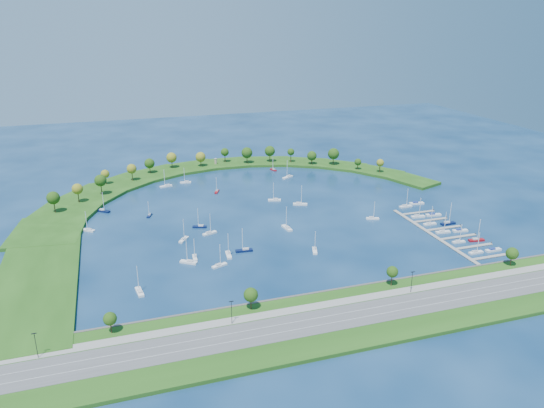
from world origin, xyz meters
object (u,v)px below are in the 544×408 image
object	(u,v)px
moored_boat_10	(200,226)
moored_boat_15	(287,228)
moored_boat_1	(275,199)
docked_boat_8	(418,216)
docked_boat_9	(433,215)
moored_boat_11	(166,186)
moored_boat_12	(149,215)
moored_boat_0	(103,210)
docked_boat_2	(459,241)
moored_boat_2	(288,177)
moored_boat_9	(219,265)
docked_boat_10	(405,206)
moored_boat_17	(372,218)
docked_boat_1	(493,250)
moored_boat_8	(228,254)
moored_boat_14	(210,233)
moored_boat_16	(139,291)
docked_boat_3	(476,239)
dock_system	(444,233)
moored_boat_4	(217,191)
moored_boat_3	(244,250)
moored_boat_5	(273,169)
docked_boat_6	(430,223)
moored_boat_13	(88,230)
docked_boat_0	(476,252)
docked_boat_5	(460,230)
moored_boat_21	(186,182)
harbor_tower	(216,161)
moored_boat_20	(189,262)
moored_boat_6	(195,257)
docked_boat_7	(448,223)
docked_boat_4	(443,231)
moored_boat_19	(300,204)

from	to	relation	value
moored_boat_10	moored_boat_15	xyz separation A→B (m)	(47.34, -17.53, 0.05)
moored_boat_1	moored_boat_10	xyz separation A→B (m)	(-55.65, -30.82, -0.02)
docked_boat_8	docked_boat_9	size ratio (longest dim) A/B	1.29
moored_boat_11	moored_boat_12	world-z (taller)	moored_boat_11
moored_boat_0	docked_boat_2	world-z (taller)	moored_boat_0
moored_boat_1	moored_boat_2	bearing A→B (deg)	-103.24
moored_boat_9	docked_boat_10	bearing A→B (deg)	-2.26
moored_boat_17	moored_boat_1	bearing A→B (deg)	151.54
docked_boat_1	moored_boat_10	bearing A→B (deg)	149.30
moored_boat_8	moored_boat_14	bearing A→B (deg)	-167.99
moored_boat_16	docked_boat_1	bearing A→B (deg)	-101.54
docked_boat_2	docked_boat_3	bearing A→B (deg)	-1.15
dock_system	moored_boat_4	bearing A→B (deg)	133.61
moored_boat_14	moored_boat_15	distance (m)	44.22
moored_boat_12	moored_boat_3	bearing A→B (deg)	53.21
docked_boat_9	moored_boat_5	bearing A→B (deg)	124.44
docked_boat_9	docked_boat_10	xyz separation A→B (m)	(-8.05, 18.44, 0.22)
docked_boat_6	moored_boat_2	bearing A→B (deg)	113.17
moored_boat_16	docked_boat_10	xyz separation A→B (m)	(170.45, 60.09, -0.01)
docked_boat_10	moored_boat_9	bearing A→B (deg)	-162.82
moored_boat_13	docked_boat_2	size ratio (longest dim) A/B	1.11
moored_boat_3	moored_boat_13	distance (m)	94.03
docked_boat_0	docked_boat_2	size ratio (longest dim) A/B	1.09
docked_boat_9	moored_boat_14	bearing A→B (deg)	-177.96
docked_boat_0	docked_boat_5	size ratio (longest dim) A/B	1.29
moored_boat_17	moored_boat_14	bearing A→B (deg)	-165.58
moored_boat_3	docked_boat_0	xyz separation A→B (m)	(113.04, -38.70, -0.05)
moored_boat_14	moored_boat_21	world-z (taller)	moored_boat_14
moored_boat_13	moored_boat_17	distance (m)	166.04
moored_boat_17	moored_boat_12	bearing A→B (deg)	178.87
moored_boat_17	moored_boat_21	world-z (taller)	moored_boat_21
harbor_tower	docked_boat_1	bearing A→B (deg)	-63.05
harbor_tower	moored_boat_11	xyz separation A→B (m)	(-45.30, -42.74, -3.39)
moored_boat_9	moored_boat_15	distance (m)	58.47
moored_boat_3	moored_boat_20	bearing A→B (deg)	14.41
dock_system	moored_boat_6	world-z (taller)	moored_boat_6
docked_boat_7	moored_boat_4	bearing A→B (deg)	137.63
dock_system	moored_boat_3	world-z (taller)	moored_boat_3
moored_boat_10	docked_boat_4	xyz separation A→B (m)	(129.23, -49.76, 0.02)
moored_boat_1	moored_boat_13	distance (m)	118.06
moored_boat_8	moored_boat_19	distance (m)	85.88
dock_system	docked_boat_0	size ratio (longest dim) A/B	7.10
moored_boat_0	docked_boat_3	distance (m)	221.17
moored_boat_4	moored_boat_10	bearing A→B (deg)	3.41
moored_boat_9	moored_boat_16	distance (m)	41.69
docked_boat_0	moored_boat_1	bearing A→B (deg)	123.51
moored_boat_3	moored_boat_10	world-z (taller)	moored_boat_3
docked_boat_0	moored_boat_4	bearing A→B (deg)	127.01
moored_boat_19	docked_boat_7	bearing A→B (deg)	-18.30
moored_boat_1	docked_boat_5	bearing A→B (deg)	151.55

